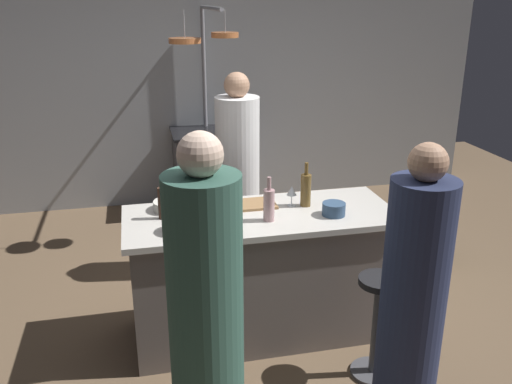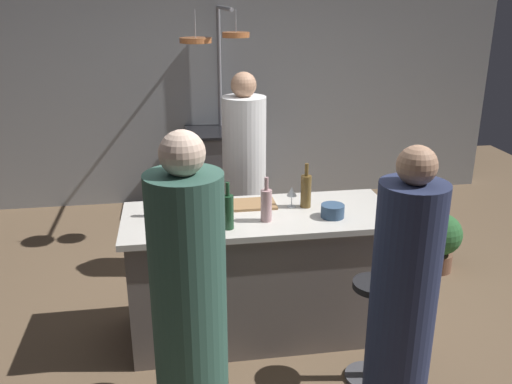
{
  "view_description": "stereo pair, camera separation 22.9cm",
  "coord_description": "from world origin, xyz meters",
  "px_view_note": "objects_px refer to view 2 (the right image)",
  "views": [
    {
      "loc": [
        -0.77,
        -3.26,
        2.26
      ],
      "look_at": [
        0.0,
        0.15,
        1.0
      ],
      "focal_mm": 38.31,
      "sensor_mm": 36.0,
      "label": 1
    },
    {
      "loc": [
        -0.55,
        -3.3,
        2.26
      ],
      "look_at": [
        0.0,
        0.15,
        1.0
      ],
      "focal_mm": 38.31,
      "sensor_mm": 36.0,
      "label": 2
    }
  ],
  "objects_px": {
    "stove_range": "(224,170)",
    "pepper_mill": "(161,201)",
    "chef": "(244,182)",
    "cutting_board": "(252,204)",
    "bar_stool_left": "(190,344)",
    "mixing_bowl_steel": "(175,224)",
    "wine_glass_near_left_guest": "(292,192)",
    "guest_left": "(190,316)",
    "wine_glass_near_right_guest": "(209,195)",
    "wine_bottle_rose": "(266,204)",
    "potted_plant": "(440,239)",
    "mixing_bowl_blue": "(333,211)",
    "wine_bottle_amber": "(306,190)",
    "wine_bottle_white": "(195,190)",
    "bar_stool_right": "(371,327)",
    "wine_bottle_green": "(228,211)",
    "mixing_bowl_ceramic": "(170,203)",
    "guest_right": "(402,308)"
  },
  "relations": [
    {
      "from": "stove_range",
      "to": "pepper_mill",
      "type": "bearing_deg",
      "value": -105.01
    },
    {
      "from": "chef",
      "to": "cutting_board",
      "type": "height_order",
      "value": "chef"
    },
    {
      "from": "bar_stool_left",
      "to": "mixing_bowl_steel",
      "type": "bearing_deg",
      "value": 96.63
    },
    {
      "from": "bar_stool_left",
      "to": "wine_glass_near_left_guest",
      "type": "xyz_separation_m",
      "value": [
        0.74,
        0.71,
        0.63
      ]
    },
    {
      "from": "bar_stool_left",
      "to": "guest_left",
      "type": "xyz_separation_m",
      "value": [
        -0.0,
        -0.38,
        0.42
      ]
    },
    {
      "from": "bar_stool_left",
      "to": "wine_glass_near_right_guest",
      "type": "height_order",
      "value": "wine_glass_near_right_guest"
    },
    {
      "from": "chef",
      "to": "cutting_board",
      "type": "xyz_separation_m",
      "value": [
        -0.06,
        -0.82,
        0.12
      ]
    },
    {
      "from": "stove_range",
      "to": "wine_bottle_rose",
      "type": "height_order",
      "value": "wine_bottle_rose"
    },
    {
      "from": "chef",
      "to": "bar_stool_left",
      "type": "relative_size",
      "value": 2.5
    },
    {
      "from": "potted_plant",
      "to": "mixing_bowl_blue",
      "type": "bearing_deg",
      "value": -147.04
    },
    {
      "from": "chef",
      "to": "wine_bottle_amber",
      "type": "distance_m",
      "value": 0.98
    },
    {
      "from": "potted_plant",
      "to": "wine_bottle_rose",
      "type": "bearing_deg",
      "value": -154.65
    },
    {
      "from": "wine_bottle_amber",
      "to": "wine_bottle_white",
      "type": "relative_size",
      "value": 0.93
    },
    {
      "from": "guest_left",
      "to": "wine_bottle_amber",
      "type": "bearing_deg",
      "value": 52.08
    },
    {
      "from": "potted_plant",
      "to": "pepper_mill",
      "type": "relative_size",
      "value": 2.48
    },
    {
      "from": "bar_stool_right",
      "to": "wine_bottle_green",
      "type": "bearing_deg",
      "value": 152.98
    },
    {
      "from": "wine_bottle_white",
      "to": "mixing_bowl_steel",
      "type": "xyz_separation_m",
      "value": [
        -0.14,
        -0.35,
        -0.09
      ]
    },
    {
      "from": "guest_left",
      "to": "mixing_bowl_ceramic",
      "type": "bearing_deg",
      "value": 93.6
    },
    {
      "from": "guest_right",
      "to": "cutting_board",
      "type": "bearing_deg",
      "value": 117.34
    },
    {
      "from": "chef",
      "to": "potted_plant",
      "type": "distance_m",
      "value": 1.75
    },
    {
      "from": "guest_right",
      "to": "wine_glass_near_left_guest",
      "type": "relative_size",
      "value": 11.01
    },
    {
      "from": "bar_stool_right",
      "to": "wine_bottle_rose",
      "type": "distance_m",
      "value": 0.98
    },
    {
      "from": "pepper_mill",
      "to": "wine_glass_near_left_guest",
      "type": "bearing_deg",
      "value": 1.85
    },
    {
      "from": "wine_bottle_amber",
      "to": "mixing_bowl_steel",
      "type": "xyz_separation_m",
      "value": [
        -0.89,
        -0.25,
        -0.08
      ]
    },
    {
      "from": "mixing_bowl_blue",
      "to": "wine_bottle_white",
      "type": "bearing_deg",
      "value": 160.79
    },
    {
      "from": "guest_right",
      "to": "mixing_bowl_blue",
      "type": "distance_m",
      "value": 0.91
    },
    {
      "from": "wine_bottle_green",
      "to": "mixing_bowl_steel",
      "type": "bearing_deg",
      "value": 173.85
    },
    {
      "from": "cutting_board",
      "to": "wine_bottle_rose",
      "type": "distance_m",
      "value": 0.3
    },
    {
      "from": "wine_bottle_amber",
      "to": "wine_glass_near_right_guest",
      "type": "height_order",
      "value": "wine_bottle_amber"
    },
    {
      "from": "stove_range",
      "to": "wine_bottle_white",
      "type": "xyz_separation_m",
      "value": [
        -0.41,
        -2.27,
        0.58
      ]
    },
    {
      "from": "guest_left",
      "to": "wine_glass_near_right_guest",
      "type": "bearing_deg",
      "value": 80.73
    },
    {
      "from": "pepper_mill",
      "to": "wine_bottle_white",
      "type": "distance_m",
      "value": 0.26
    },
    {
      "from": "chef",
      "to": "guest_left",
      "type": "bearing_deg",
      "value": -105.23
    },
    {
      "from": "wine_glass_near_right_guest",
      "to": "mixing_bowl_steel",
      "type": "height_order",
      "value": "wine_glass_near_right_guest"
    },
    {
      "from": "bar_stool_left",
      "to": "wine_glass_near_left_guest",
      "type": "distance_m",
      "value": 1.2
    },
    {
      "from": "wine_bottle_green",
      "to": "mixing_bowl_blue",
      "type": "height_order",
      "value": "wine_bottle_green"
    },
    {
      "from": "stove_range",
      "to": "wine_glass_near_right_guest",
      "type": "bearing_deg",
      "value": -97.91
    },
    {
      "from": "stove_range",
      "to": "wine_bottle_white",
      "type": "bearing_deg",
      "value": -100.31
    },
    {
      "from": "bar_stool_left",
      "to": "wine_bottle_green",
      "type": "bearing_deg",
      "value": 56.51
    },
    {
      "from": "bar_stool_left",
      "to": "potted_plant",
      "type": "xyz_separation_m",
      "value": [
        2.19,
        1.28,
        -0.08
      ]
    },
    {
      "from": "stove_range",
      "to": "guest_right",
      "type": "distance_m",
      "value": 3.52
    },
    {
      "from": "bar_stool_right",
      "to": "mixing_bowl_steel",
      "type": "bearing_deg",
      "value": 158.46
    },
    {
      "from": "guest_right",
      "to": "pepper_mill",
      "type": "relative_size",
      "value": 7.66
    },
    {
      "from": "wine_glass_near_right_guest",
      "to": "bar_stool_left",
      "type": "bearing_deg",
      "value": -103.77
    },
    {
      "from": "wine_bottle_green",
      "to": "mixing_bowl_steel",
      "type": "xyz_separation_m",
      "value": [
        -0.33,
        0.04,
        -0.08
      ]
    },
    {
      "from": "guest_right",
      "to": "potted_plant",
      "type": "height_order",
      "value": "guest_right"
    },
    {
      "from": "potted_plant",
      "to": "wine_bottle_white",
      "type": "bearing_deg",
      "value": -166.88
    },
    {
      "from": "guest_left",
      "to": "pepper_mill",
      "type": "bearing_deg",
      "value": 97.26
    },
    {
      "from": "wine_bottle_white",
      "to": "mixing_bowl_blue",
      "type": "bearing_deg",
      "value": -19.21
    },
    {
      "from": "cutting_board",
      "to": "mixing_bowl_steel",
      "type": "bearing_deg",
      "value": -148.18
    }
  ]
}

